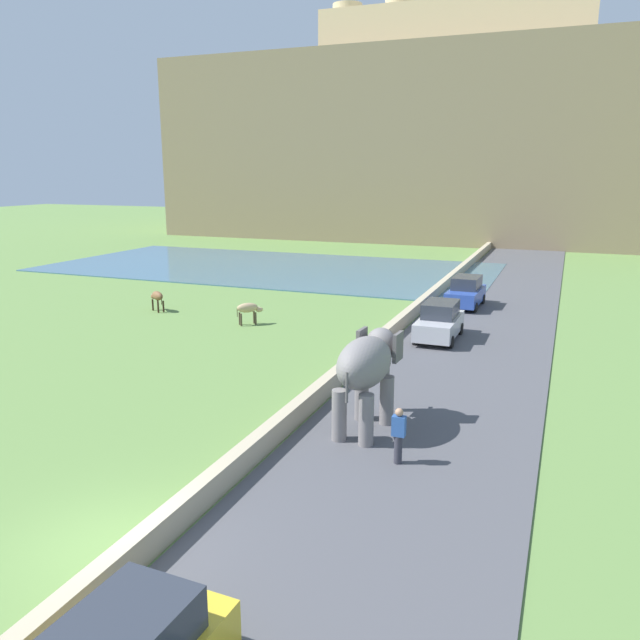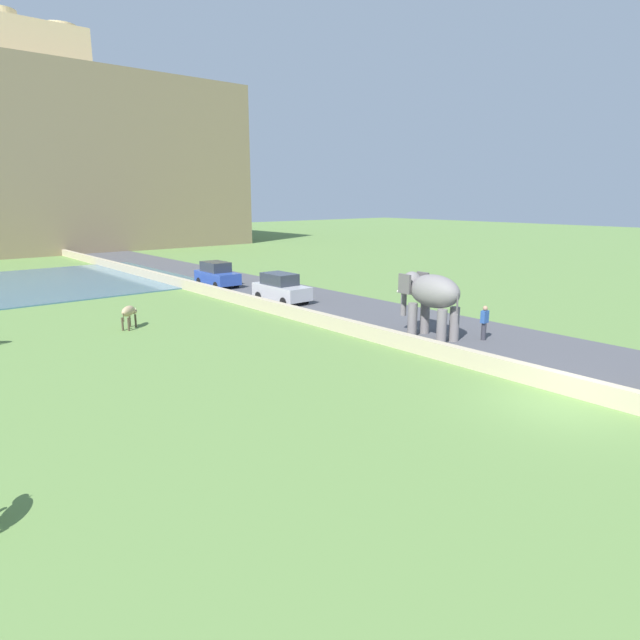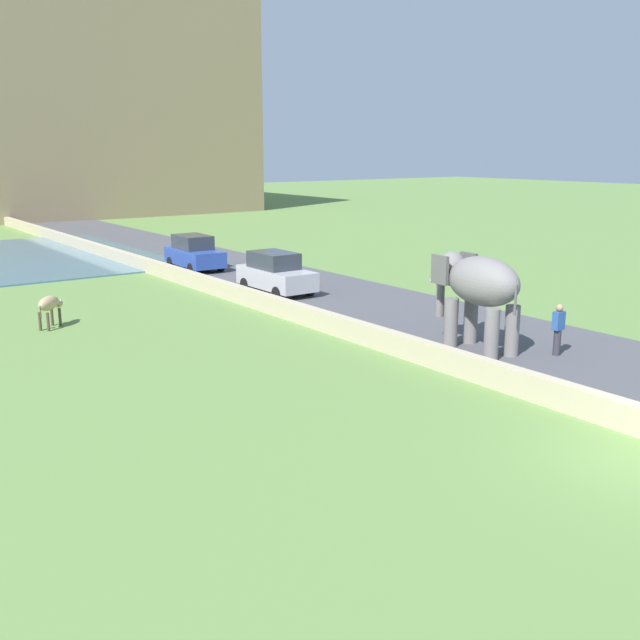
% 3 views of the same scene
% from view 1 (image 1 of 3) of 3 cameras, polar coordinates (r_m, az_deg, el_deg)
% --- Properties ---
extents(ground_plane, '(220.00, 220.00, 0.00)m').
position_cam_1_polar(ground_plane, '(14.99, -19.14, -18.57)').
color(ground_plane, '#608442').
extents(road_surface, '(7.00, 120.00, 0.06)m').
position_cam_1_polar(road_surface, '(30.63, 13.90, -1.63)').
color(road_surface, '#4C4C51').
rests_on(road_surface, ground).
extents(barrier_wall, '(0.40, 110.00, 0.68)m').
position_cam_1_polar(barrier_wall, '(29.37, 6.03, -1.32)').
color(barrier_wall, tan).
rests_on(barrier_wall, ground).
extents(lake, '(36.00, 18.00, 0.08)m').
position_cam_1_polar(lake, '(51.99, -4.60, 4.79)').
color(lake, '#426B84').
rests_on(lake, ground).
extents(hill_distant, '(64.00, 28.00, 20.64)m').
position_cam_1_polar(hill_distant, '(81.46, 11.56, 14.91)').
color(hill_distant, '#897556').
rests_on(hill_distant, ground).
extents(fort_on_hill, '(31.27, 8.00, 7.58)m').
position_cam_1_polar(fort_on_hill, '(82.97, 12.10, 24.23)').
color(fort_on_hill, '#D6BC89').
rests_on(fort_on_hill, hill_distant).
extents(elephant, '(1.58, 3.51, 2.99)m').
position_cam_1_polar(elephant, '(18.88, 4.30, -4.27)').
color(elephant, slate).
rests_on(elephant, ground).
extents(person_beside_elephant, '(0.36, 0.22, 1.63)m').
position_cam_1_polar(person_beside_elephant, '(17.19, 7.14, -10.31)').
color(person_beside_elephant, '#33333D').
rests_on(person_beside_elephant, ground).
extents(car_silver, '(1.80, 4.00, 1.80)m').
position_cam_1_polar(car_silver, '(29.90, 10.79, -0.12)').
color(car_silver, '#B7B7BC').
rests_on(car_silver, ground).
extents(car_blue, '(1.90, 4.05, 1.80)m').
position_cam_1_polar(car_blue, '(37.44, 13.09, 2.47)').
color(car_blue, '#2D4CA8').
rests_on(car_blue, ground).
extents(cow_brown, '(1.36, 1.01, 1.15)m').
position_cam_1_polar(cow_brown, '(36.66, -14.56, 2.06)').
color(cow_brown, brown).
rests_on(cow_brown, ground).
extents(cow_tan, '(1.24, 1.19, 1.15)m').
position_cam_1_polar(cow_tan, '(32.53, -6.52, 1.01)').
color(cow_tan, tan).
rests_on(cow_tan, ground).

